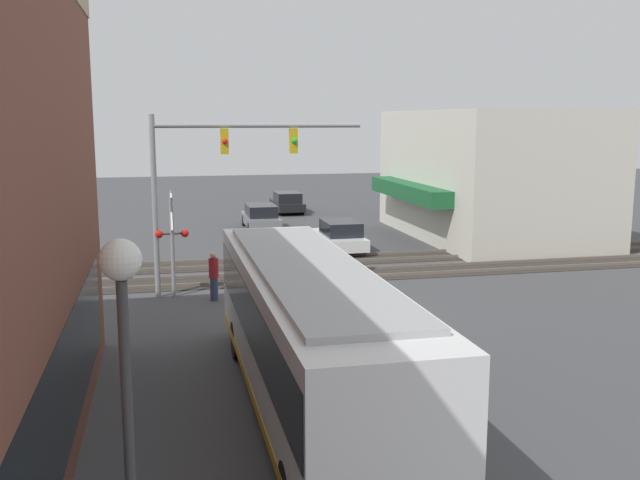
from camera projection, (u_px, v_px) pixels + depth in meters
ground_plane at (348, 316)px, 23.15m from camera, size 120.00×120.00×0.00m
shop_building at (488, 174)px, 38.35m from camera, size 13.63×9.10×6.79m
city_bus at (308, 331)px, 15.35m from camera, size 12.07×2.59×3.30m
traffic_signal_gantry at (215, 164)px, 25.34m from camera, size 0.42×7.59×6.50m
crossing_signal at (172, 234)px, 25.36m from camera, size 1.41×1.18×3.81m
streetlamp at (128, 429)px, 7.61m from camera, size 0.44×0.44×5.12m
rail_track_near at (310, 276)px, 28.92m from camera, size 2.60×60.00×0.15m
rail_track_far at (296, 261)px, 32.00m from camera, size 2.60×60.00×0.15m
parked_car_white at (340, 237)px, 34.54m from camera, size 4.35×1.82×1.49m
parked_car_grey at (261, 218)px, 41.42m from camera, size 4.63×1.82×1.45m
parked_car_black at (287, 203)px, 48.77m from camera, size 4.30×1.82×1.42m
pedestrian_at_crossing at (214, 276)px, 25.02m from camera, size 0.34×0.34×1.75m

